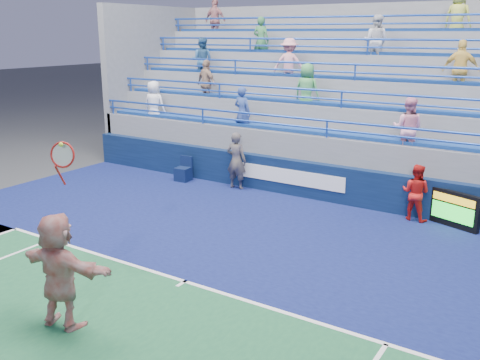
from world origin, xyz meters
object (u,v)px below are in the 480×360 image
Objects in this scene: line_judge at (236,161)px; tennis_player at (59,271)px; ball_girl at (416,193)px; judge_chair at (183,173)px; serve_speed_board at (454,210)px.

tennis_player is at bearing 98.56° from line_judge.
line_judge reaches higher than ball_girl.
ball_girl reaches higher than judge_chair.
serve_speed_board is 8.58m from judge_chair.
line_judge is 5.59m from ball_girl.
serve_speed_board is 0.87× the size of ball_girl.
serve_speed_board is 0.41× the size of tennis_player.
line_judge is (1.98, 0.21, 0.65)m from judge_chair.
judge_chair is at bearing 7.61° from ball_girl.
judge_chair is at bearing 0.88° from line_judge.
serve_speed_board is at bearing 175.60° from line_judge.
serve_speed_board is at bearing 62.16° from tennis_player.
line_judge reaches higher than serve_speed_board.
judge_chair is at bearing -178.14° from serve_speed_board.
ball_girl is (7.57, 0.29, 0.50)m from judge_chair.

